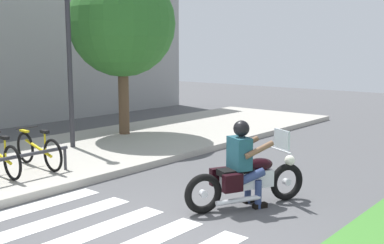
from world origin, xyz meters
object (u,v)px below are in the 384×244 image
(bicycle_5, at_px, (0,157))
(street_lamp, at_px, (69,44))
(rider, at_px, (244,158))
(tree_near_rack, at_px, (122,24))
(motorcycle, at_px, (248,179))
(bicycle_6, at_px, (38,150))

(bicycle_5, height_order, street_lamp, street_lamp)
(rider, height_order, tree_near_rack, tree_near_rack)
(motorcycle, xyz_separation_m, tree_near_rack, (2.68, 5.97, 2.79))
(bicycle_5, bearing_deg, rider, -66.91)
(motorcycle, distance_m, rider, 0.38)
(rider, bearing_deg, motorcycle, -27.97)
(bicycle_6, height_order, street_lamp, street_lamp)
(bicycle_6, bearing_deg, rider, -76.82)
(motorcycle, height_order, bicycle_6, motorcycle)
(motorcycle, xyz_separation_m, bicycle_5, (-1.92, 4.38, 0.05))
(motorcycle, relative_size, bicycle_5, 1.24)
(rider, height_order, bicycle_6, rider)
(bicycle_6, distance_m, street_lamp, 3.00)
(rider, xyz_separation_m, bicycle_5, (-1.85, 4.34, -0.31))
(rider, bearing_deg, bicycle_5, 113.09)
(motorcycle, xyz_separation_m, rider, (-0.07, 0.04, 0.37))
(rider, distance_m, tree_near_rack, 6.98)
(motorcycle, xyz_separation_m, street_lamp, (0.61, 5.57, 2.23))
(bicycle_5, distance_m, street_lamp, 3.54)
(motorcycle, bearing_deg, bicycle_6, 103.93)
(motorcycle, height_order, street_lamp, street_lamp)
(bicycle_6, distance_m, tree_near_rack, 4.92)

